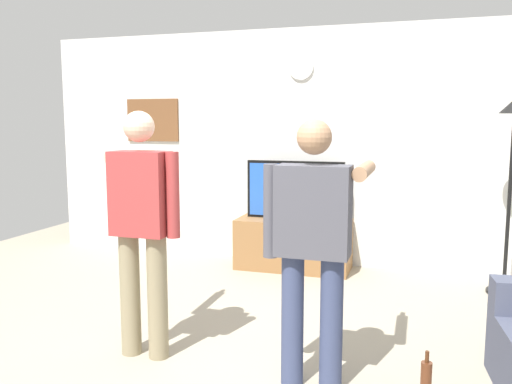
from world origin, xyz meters
name	(u,v)px	position (x,y,z in m)	size (l,w,h in m)	color
ground_plane	(202,371)	(0.00, 0.00, 0.00)	(8.40, 8.40, 0.00)	#9E937F
back_wall	(301,147)	(0.00, 2.95, 1.35)	(6.40, 0.10, 2.70)	silver
tv_stand	(293,244)	(0.00, 2.60, 0.28)	(1.26, 0.57, 0.56)	olive
television	(295,190)	(0.00, 2.65, 0.89)	(1.10, 0.07, 0.65)	black
wall_clock	(301,67)	(0.00, 2.89, 2.25)	(0.28, 0.28, 0.03)	white
framed_picture	(153,120)	(-1.89, 2.90, 1.67)	(0.70, 0.04, 0.52)	brown
floor_lamp	(512,156)	(2.14, 2.36, 1.33)	(0.32, 0.32, 1.86)	black
person_standing_nearer_lamp	(143,220)	(-0.48, 0.12, 0.97)	(0.57, 0.78, 1.72)	gray
person_standing_nearer_couch	(313,238)	(0.73, 0.03, 0.95)	(0.62, 0.78, 1.66)	#384266
beverage_bottle	(426,380)	(1.42, 0.06, 0.12)	(0.07, 0.07, 0.30)	#592D19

